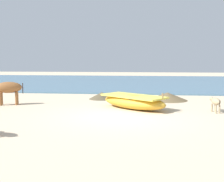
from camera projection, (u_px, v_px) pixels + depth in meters
name	position (u px, v px, depth m)	size (l,w,h in m)	color
ground	(121.00, 116.00, 9.96)	(80.00, 80.00, 0.00)	beige
sea_water	(136.00, 82.00, 26.23)	(60.00, 20.00, 0.08)	slate
fishing_boat_0	(133.00, 101.00, 11.49)	(3.22, 2.83, 0.78)	gold
cow_adult_brown	(7.00, 88.00, 12.46)	(1.60, 0.85, 1.06)	brown
calf_near_dun	(215.00, 102.00, 10.67)	(0.36, 0.89, 0.58)	tan
debris_pile_0	(167.00, 96.00, 14.05)	(2.05, 2.05, 0.40)	brown
debris_pile_1	(102.00, 96.00, 14.49)	(1.36, 1.36, 0.36)	brown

